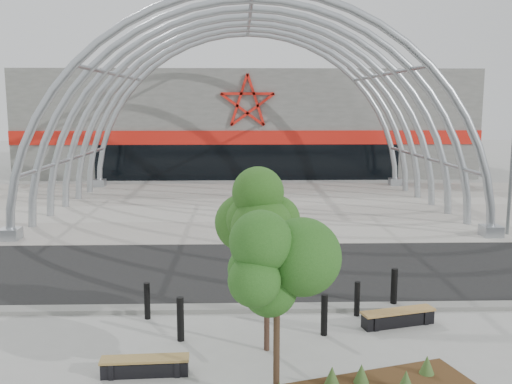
{
  "coord_description": "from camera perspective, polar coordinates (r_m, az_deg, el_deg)",
  "views": [
    {
      "loc": [
        -0.53,
        -15.1,
        5.61
      ],
      "look_at": [
        0.0,
        4.0,
        2.6
      ],
      "focal_mm": 40.0,
      "sensor_mm": 36.0,
      "label": 1
    }
  ],
  "objects": [
    {
      "name": "bollard_2",
      "position": [
        14.23,
        6.84,
        -12.11
      ],
      "size": [
        0.16,
        0.16,
        1.02
      ],
      "primitive_type": "cylinder",
      "color": "black",
      "rests_on": "ground"
    },
    {
      "name": "bollard_0",
      "position": [
        15.4,
        -10.83,
        -10.65
      ],
      "size": [
        0.16,
        0.16,
        0.97
      ],
      "primitive_type": "cylinder",
      "color": "black",
      "rests_on": "ground"
    },
    {
      "name": "ground",
      "position": [
        16.12,
        0.4,
        -11.42
      ],
      "size": [
        140.0,
        140.0,
        0.0
      ],
      "primitive_type": "plane",
      "color": "#9C9B96",
      "rests_on": "ground"
    },
    {
      "name": "signal_pole",
      "position": [
        26.25,
        24.16,
        1.62
      ],
      "size": [
        0.32,
        0.7,
        5.0
      ],
      "color": "slate",
      "rests_on": "ground"
    },
    {
      "name": "bollard_3",
      "position": [
        15.58,
        10.08,
        -10.47
      ],
      "size": [
        0.15,
        0.15,
        0.94
      ],
      "primitive_type": "cylinder",
      "color": "black",
      "rests_on": "ground"
    },
    {
      "name": "bench_1",
      "position": [
        15.25,
        14.01,
        -12.12
      ],
      "size": [
        1.99,
        0.93,
        0.41
      ],
      "color": "black",
      "rests_on": "ground"
    },
    {
      "name": "forecourt",
      "position": [
        31.11,
        -0.59,
        -1.39
      ],
      "size": [
        60.0,
        17.0,
        0.04
      ],
      "primitive_type": "cube",
      "color": "#A29C93",
      "rests_on": "ground"
    },
    {
      "name": "bollard_4",
      "position": [
        16.35,
        13.64,
        -9.32
      ],
      "size": [
        0.18,
        0.18,
        1.11
      ],
      "primitive_type": "cylinder",
      "color": "black",
      "rests_on": "ground"
    },
    {
      "name": "vault_canopy",
      "position": [
        31.11,
        -0.59,
        -1.4
      ],
      "size": [
        20.8,
        15.8,
        20.36
      ],
      "color": "#A2A8AD",
      "rests_on": "ground"
    },
    {
      "name": "kerb",
      "position": [
        15.86,
        0.43,
        -11.53
      ],
      "size": [
        60.0,
        0.5,
        0.12
      ],
      "primitive_type": "cube",
      "color": "slate",
      "rests_on": "ground"
    },
    {
      "name": "road",
      "position": [
        19.43,
        0.04,
        -7.8
      ],
      "size": [
        140.0,
        7.0,
        0.02
      ],
      "primitive_type": "cube",
      "color": "black",
      "rests_on": "ground"
    },
    {
      "name": "arena_building",
      "position": [
        48.58,
        -0.97,
        7.05
      ],
      "size": [
        34.0,
        15.24,
        8.0
      ],
      "color": "#63635E",
      "rests_on": "ground"
    },
    {
      "name": "bollard_1",
      "position": [
        13.94,
        -7.57,
        -12.48
      ],
      "size": [
        0.17,
        0.17,
        1.07
      ],
      "primitive_type": "cylinder",
      "color": "black",
      "rests_on": "ground"
    },
    {
      "name": "street_tree_0",
      "position": [
        12.62,
        1.12,
        -3.39
      ],
      "size": [
        1.78,
        1.78,
        4.05
      ],
      "color": "#301C18",
      "rests_on": "ground"
    },
    {
      "name": "street_tree_1",
      "position": [
        10.45,
        2.11,
        -7.89
      ],
      "size": [
        1.52,
        1.52,
        3.6
      ],
      "color": "black",
      "rests_on": "ground"
    },
    {
      "name": "bench_0",
      "position": [
        12.58,
        -11.03,
        -16.77
      ],
      "size": [
        1.85,
        0.5,
        0.38
      ],
      "color": "black",
      "rests_on": "ground"
    }
  ]
}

